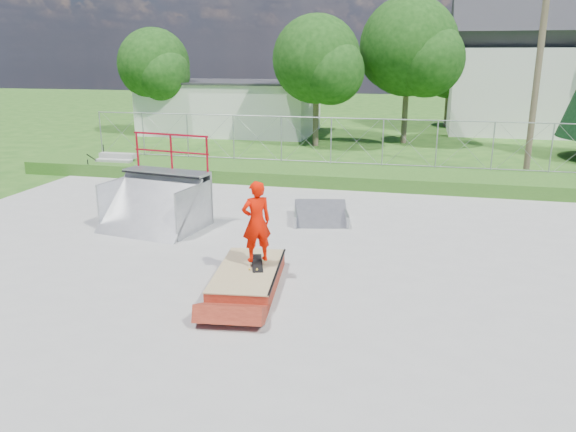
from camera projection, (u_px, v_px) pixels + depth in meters
name	position (u px, v px, depth m)	size (l,w,h in m)	color
ground	(255.00, 271.00, 12.44)	(120.00, 120.00, 0.00)	#265618
concrete_pad	(255.00, 270.00, 12.43)	(20.00, 16.00, 0.04)	#9C9C99
grass_berm	(326.00, 175.00, 21.26)	(24.00, 3.00, 0.50)	#265618
grind_box	(248.00, 278.00, 11.57)	(1.54, 2.69, 0.38)	maroon
quarter_pipe	(152.00, 185.00, 15.06)	(2.50, 2.12, 2.50)	#94959B
flat_bank_ramp	(321.00, 215.00, 15.99)	(1.50, 1.59, 0.46)	#94959B
skateboard	(257.00, 264.00, 11.69)	(0.22, 0.80, 0.02)	black
skater	(256.00, 225.00, 11.45)	(0.62, 0.40, 1.69)	red
concrete_stairs	(112.00, 165.00, 22.34)	(1.50, 1.60, 0.80)	#9C9C99
chain_link_fence	(331.00, 141.00, 21.88)	(20.00, 0.06, 1.80)	#989AA0
utility_building_flat	(231.00, 108.00, 34.37)	(10.00, 6.00, 3.00)	white
gable_house	(520.00, 68.00, 33.72)	(8.40, 6.08, 8.94)	white
utility_pole	(538.00, 72.00, 20.91)	(0.24, 0.24, 8.00)	brown
tree_left_near	(321.00, 63.00, 28.34)	(4.76, 4.48, 6.65)	brown
tree_center	(414.00, 50.00, 29.02)	(5.44, 5.12, 7.60)	brown
tree_left_far	(157.00, 67.00, 32.51)	(4.42, 4.16, 6.18)	brown
tree_back_mid	(453.00, 71.00, 36.35)	(4.08, 3.84, 5.70)	brown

